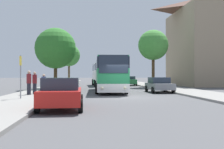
% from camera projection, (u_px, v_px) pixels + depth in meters
% --- Properties ---
extents(ground_plane, '(300.00, 300.00, 0.00)m').
position_uv_depth(ground_plane, '(125.00, 98.00, 19.47)').
color(ground_plane, '#4C4C4F').
rests_on(ground_plane, ground).
extents(sidewalk_left, '(4.00, 120.00, 0.15)m').
position_uv_depth(sidewalk_left, '(28.00, 97.00, 18.86)').
color(sidewalk_left, gray).
rests_on(sidewalk_left, ground_plane).
extents(sidewalk_right, '(4.00, 120.00, 0.15)m').
position_uv_depth(sidewalk_right, '(215.00, 96.00, 20.08)').
color(sidewalk_right, gray).
rests_on(sidewalk_right, ground_plane).
extents(bus_front, '(3.04, 11.83, 3.30)m').
position_uv_depth(bus_front, '(109.00, 74.00, 26.50)').
color(bus_front, silver).
rests_on(bus_front, ground_plane).
extents(bus_middle, '(3.06, 10.33, 3.45)m').
position_uv_depth(bus_middle, '(102.00, 74.00, 40.86)').
color(bus_middle, '#238942').
rests_on(bus_middle, ground_plane).
extents(parked_car_left_curb, '(2.17, 4.48, 1.54)m').
position_uv_depth(parked_car_left_curb, '(62.00, 93.00, 12.87)').
color(parked_car_left_curb, red).
rests_on(parked_car_left_curb, ground_plane).
extents(parked_car_right_near, '(2.17, 4.07, 1.46)m').
position_uv_depth(parked_car_right_near, '(159.00, 85.00, 25.20)').
color(parked_car_right_near, slate).
rests_on(parked_car_right_near, ground_plane).
extents(parked_car_right_far, '(2.19, 4.57, 1.48)m').
position_uv_depth(parked_car_right_far, '(130.00, 81.00, 42.09)').
color(parked_car_right_far, '#236B38').
rests_on(parked_car_right_far, ground_plane).
extents(bus_stop_sign, '(0.08, 0.45, 2.80)m').
position_uv_depth(bus_stop_sign, '(21.00, 72.00, 17.05)').
color(bus_stop_sign, gray).
rests_on(bus_stop_sign, sidewalk_left).
extents(pedestrian_waiting_near, '(0.36, 0.36, 1.80)m').
position_uv_depth(pedestrian_waiting_near, '(35.00, 83.00, 21.15)').
color(pedestrian_waiting_near, '#23232D').
rests_on(pedestrian_waiting_near, sidewalk_left).
extents(pedestrian_waiting_far, '(0.36, 0.36, 1.61)m').
position_uv_depth(pedestrian_waiting_far, '(44.00, 84.00, 20.18)').
color(pedestrian_waiting_far, '#23232D').
rests_on(pedestrian_waiting_far, sidewalk_left).
extents(pedestrian_walking_back, '(0.36, 0.36, 1.86)m').
position_uv_depth(pedestrian_walking_back, '(29.00, 83.00, 20.29)').
color(pedestrian_walking_back, '#23232D').
rests_on(pedestrian_walking_back, sidewalk_left).
extents(tree_left_near, '(4.76, 4.76, 7.04)m').
position_uv_depth(tree_left_near, '(55.00, 48.00, 30.62)').
color(tree_left_near, '#47331E').
rests_on(tree_left_near, sidewalk_left).
extents(tree_left_far, '(4.37, 4.37, 7.65)m').
position_uv_depth(tree_left_far, '(69.00, 55.00, 51.90)').
color(tree_left_far, brown).
rests_on(tree_left_far, sidewalk_left).
extents(tree_right_near, '(4.08, 4.08, 7.64)m').
position_uv_depth(tree_right_near, '(153.00, 45.00, 35.38)').
color(tree_right_near, '#47331E').
rests_on(tree_right_near, sidewalk_right).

